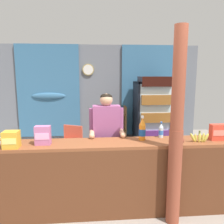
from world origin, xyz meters
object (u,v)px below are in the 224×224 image
(stall_counter, at_px, (110,173))
(soda_bottle_orange_soda, at_px, (142,130))
(snack_box_crackers, at_px, (218,132))
(shopkeeper, at_px, (106,132))
(banana_bunch, at_px, (199,138))
(snack_box_wafer, at_px, (43,135))
(bottle_shelf_rack, at_px, (115,131))
(drink_fridge, at_px, (152,115))
(plastic_lawn_chair, at_px, (70,144))
(timber_post, at_px, (176,134))
(soda_bottle_water, at_px, (161,131))
(snack_box_choco_powder, at_px, (11,140))

(stall_counter, distance_m, soda_bottle_orange_soda, 0.73)
(snack_box_crackers, bearing_deg, soda_bottle_orange_soda, 174.93)
(shopkeeper, relative_size, banana_bunch, 5.83)
(snack_box_wafer, bearing_deg, bottle_shelf_rack, 61.73)
(drink_fridge, relative_size, snack_box_wafer, 7.55)
(drink_fridge, bearing_deg, plastic_lawn_chair, -168.40)
(timber_post, xyz_separation_m, snack_box_crackers, (0.70, 0.29, -0.07))
(bottle_shelf_rack, distance_m, banana_bunch, 2.42)
(soda_bottle_water, bearing_deg, snack_box_choco_powder, -171.18)
(banana_bunch, bearing_deg, drink_fridge, 93.16)
(shopkeeper, height_order, soda_bottle_water, shopkeeper)
(stall_counter, relative_size, snack_box_crackers, 15.14)
(stall_counter, relative_size, banana_bunch, 12.06)
(drink_fridge, xyz_separation_m, snack_box_crackers, (0.41, -1.92, 0.09))
(snack_box_crackers, bearing_deg, snack_box_wafer, -179.75)
(drink_fridge, height_order, snack_box_crackers, drink_fridge)
(timber_post, height_order, snack_box_choco_powder, timber_post)
(drink_fridge, distance_m, plastic_lawn_chair, 1.88)
(timber_post, xyz_separation_m, plastic_lawn_chair, (-1.47, 1.84, -0.68))
(shopkeeper, xyz_separation_m, soda_bottle_orange_soda, (0.47, -0.38, 0.12))
(soda_bottle_water, xyz_separation_m, snack_box_choco_powder, (-1.97, -0.31, 0.01))
(timber_post, relative_size, snack_box_choco_powder, 11.70)
(snack_box_wafer, xyz_separation_m, snack_box_crackers, (2.36, 0.01, -0.01))
(timber_post, height_order, snack_box_crackers, timber_post)
(stall_counter, bearing_deg, snack_box_choco_powder, -178.63)
(plastic_lawn_chair, height_order, snack_box_choco_powder, snack_box_choco_powder)
(drink_fridge, height_order, soda_bottle_water, drink_fridge)
(soda_bottle_orange_soda, bearing_deg, plastic_lawn_chair, 127.96)
(plastic_lawn_chair, xyz_separation_m, shopkeeper, (0.67, -1.08, 0.52))
(stall_counter, height_order, snack_box_crackers, snack_box_crackers)
(soda_bottle_water, xyz_separation_m, banana_bunch, (0.44, -0.27, -0.04))
(soda_bottle_water, height_order, snack_box_choco_powder, soda_bottle_water)
(timber_post, height_order, plastic_lawn_chair, timber_post)
(shopkeeper, distance_m, snack_box_choco_powder, 1.34)
(soda_bottle_orange_soda, distance_m, soda_bottle_water, 0.32)
(shopkeeper, relative_size, soda_bottle_water, 6.99)
(bottle_shelf_rack, height_order, snack_box_wafer, snack_box_wafer)
(shopkeeper, height_order, snack_box_crackers, shopkeeper)
(plastic_lawn_chair, relative_size, banana_bunch, 3.12)
(soda_bottle_orange_soda, bearing_deg, shopkeeper, 140.88)
(timber_post, distance_m, shopkeeper, 1.12)
(snack_box_choco_powder, bearing_deg, bottle_shelf_rack, 56.03)
(stall_counter, relative_size, snack_box_wafer, 13.59)
(snack_box_choco_powder, height_order, banana_bunch, snack_box_choco_powder)
(bottle_shelf_rack, distance_m, snack_box_crackers, 2.49)
(timber_post, bearing_deg, snack_box_crackers, 22.47)
(soda_bottle_orange_soda, distance_m, banana_bunch, 0.76)
(plastic_lawn_chair, xyz_separation_m, snack_box_wafer, (-0.18, -1.56, 0.62))
(drink_fridge, bearing_deg, timber_post, -97.60)
(soda_bottle_orange_soda, height_order, snack_box_choco_powder, soda_bottle_orange_soda)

